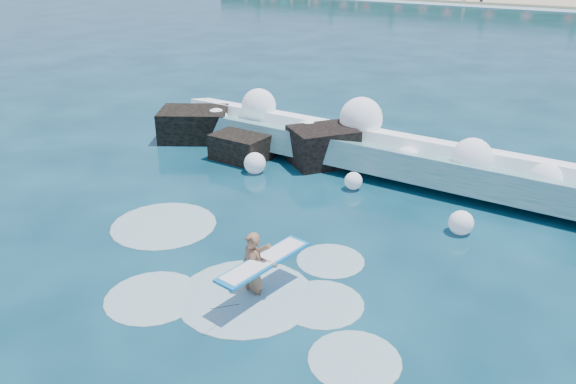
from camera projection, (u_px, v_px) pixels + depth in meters
name	position (u px, v px, depth m)	size (l,w,h in m)	color
ground	(197.00, 248.00, 14.49)	(200.00, 200.00, 0.00)	#072D3A
breaking_wave	(379.00, 154.00, 19.48)	(17.50, 2.75, 1.51)	teal
rock_cluster	(246.00, 138.00, 21.14)	(8.67, 3.36, 1.52)	black
surfer_with_board	(255.00, 269.00, 12.27)	(1.08, 2.98, 1.82)	#9D6A49
wave_spray	(361.00, 136.00, 19.56)	(14.46, 5.07, 2.26)	white
surf_foam	(223.00, 272.00, 13.40)	(9.39, 5.47, 0.16)	silver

